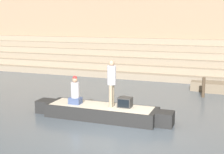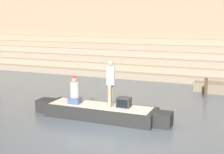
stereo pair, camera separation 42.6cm
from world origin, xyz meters
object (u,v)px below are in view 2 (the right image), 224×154
Objects in this scene: person_rowing at (75,92)px; mooring_post at (206,88)px; rowboat_main at (100,111)px; person_standing at (110,80)px; tv_set at (124,102)px.

mooring_post is (4.46, 4.90, -0.47)m from person_rowing.
rowboat_main is 3.13× the size of person_standing.
rowboat_main is 4.97× the size of person_rowing.
rowboat_main is 5.58× the size of mooring_post.
rowboat_main is at bearing -176.67° from tv_set.
person_rowing is at bearing -174.24° from rowboat_main.
person_rowing is at bearing -132.29° from mooring_post.
mooring_post is at bearing 45.55° from person_rowing.
tv_set reaches higher than rowboat_main.
tv_set is at bearing 7.86° from rowboat_main.
mooring_post is at bearing 65.18° from person_standing.
person_standing is 1.78× the size of mooring_post.
person_rowing is (-1.04, -0.10, 0.69)m from rowboat_main.
person_rowing is 1.12× the size of mooring_post.
mooring_post is (2.50, 4.68, -0.20)m from tv_set.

